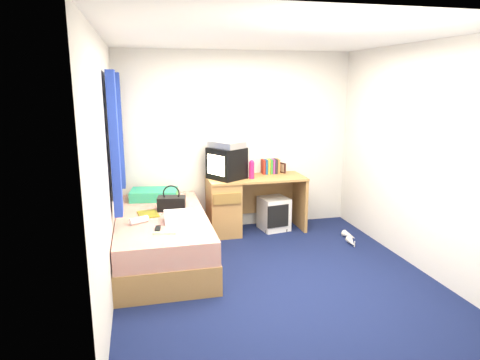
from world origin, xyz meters
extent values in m
plane|color=#0C1438|center=(0.00, 0.00, 0.00)|extent=(3.40, 3.40, 0.00)
plane|color=white|center=(0.00, 0.00, 2.40)|extent=(3.40, 3.40, 0.00)
plane|color=silver|center=(0.00, 1.70, 1.20)|extent=(3.20, 0.00, 3.20)
plane|color=silver|center=(0.00, -1.70, 1.20)|extent=(3.20, 0.00, 3.20)
plane|color=silver|center=(-1.60, 0.00, 1.20)|extent=(0.00, 3.40, 3.40)
plane|color=silver|center=(1.60, 0.00, 1.20)|extent=(0.00, 3.40, 3.40)
cube|color=#AF8149|center=(-1.10, 0.70, 0.15)|extent=(1.00, 2.00, 0.30)
cube|color=olive|center=(-0.60, 0.30, 0.16)|extent=(0.02, 0.70, 0.18)
cube|color=white|center=(-1.10, 0.70, 0.42)|extent=(0.98, 1.98, 0.24)
cube|color=teal|center=(-1.15, 1.38, 0.60)|extent=(0.62, 0.45, 0.13)
cube|color=#AF8149|center=(0.20, 1.42, 0.73)|extent=(1.30, 0.55, 0.03)
cube|color=#AF8149|center=(-0.25, 1.42, 0.36)|extent=(0.40, 0.52, 0.72)
cube|color=#AF8149|center=(0.83, 1.42, 0.36)|extent=(0.04, 0.52, 0.72)
cube|color=#AF8149|center=(0.45, 1.67, 0.45)|extent=(0.78, 0.03, 0.55)
cube|color=silver|center=(0.46, 1.42, 0.22)|extent=(0.41, 0.41, 0.45)
cube|color=black|center=(-0.20, 1.44, 0.95)|extent=(0.54, 0.55, 0.41)
cube|color=#FFD6A1|center=(-0.36, 1.34, 0.95)|extent=(0.18, 0.27, 0.25)
cube|color=#B8B8BB|center=(-0.20, 1.44, 1.20)|extent=(0.48, 0.52, 0.08)
cube|color=maroon|center=(0.35, 1.60, 0.85)|extent=(0.03, 0.13, 0.20)
cube|color=navy|center=(0.38, 1.60, 0.85)|extent=(0.03, 0.13, 0.20)
cube|color=gold|center=(0.42, 1.60, 0.85)|extent=(0.03, 0.13, 0.20)
cube|color=#337F33|center=(0.45, 1.60, 0.85)|extent=(0.03, 0.13, 0.20)
cube|color=#7F337F|center=(0.49, 1.60, 0.85)|extent=(0.03, 0.13, 0.20)
cube|color=#262626|center=(0.52, 1.60, 0.85)|extent=(0.03, 0.13, 0.20)
cube|color=#B26633|center=(0.56, 1.60, 0.85)|extent=(0.03, 0.13, 0.20)
cube|color=black|center=(0.64, 1.61, 0.82)|extent=(0.06, 0.12, 0.14)
cylinder|color=#BF1B5A|center=(0.12, 1.36, 0.86)|extent=(0.08, 0.08, 0.22)
cylinder|color=silver|center=(0.08, 1.47, 0.85)|extent=(0.07, 0.07, 0.20)
cube|color=black|center=(-0.97, 0.86, 0.62)|extent=(0.34, 0.23, 0.16)
torus|color=black|center=(-0.97, 0.86, 0.74)|extent=(0.19, 0.05, 0.19)
cube|color=white|center=(-0.93, 0.42, 0.59)|extent=(0.31, 0.26, 0.10)
cube|color=gold|center=(-1.24, 0.74, 0.55)|extent=(0.25, 0.31, 0.01)
cylinder|color=white|center=(-1.34, 0.46, 0.58)|extent=(0.21, 0.15, 0.07)
cube|color=yellow|center=(-1.10, 0.08, 0.55)|extent=(0.23, 0.11, 0.01)
cube|color=black|center=(-1.16, 0.21, 0.55)|extent=(0.07, 0.16, 0.02)
cube|color=silver|center=(-1.58, 0.90, 1.45)|extent=(0.02, 0.90, 1.10)
cube|color=white|center=(-1.57, 0.90, 2.04)|extent=(0.06, 1.06, 0.08)
cube|color=white|center=(-1.57, 0.90, 0.86)|extent=(0.06, 1.06, 0.08)
cube|color=navy|center=(-1.53, 0.31, 1.40)|extent=(0.08, 0.24, 1.40)
cube|color=navy|center=(-1.53, 1.49, 1.40)|extent=(0.08, 0.24, 1.40)
cone|color=silver|center=(1.30, 0.83, 0.04)|extent=(0.13, 0.23, 0.09)
cone|color=silver|center=(1.22, 0.62, 0.04)|extent=(0.13, 0.23, 0.09)
camera|label=1|loc=(-1.30, -3.95, 1.99)|focal=32.00mm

